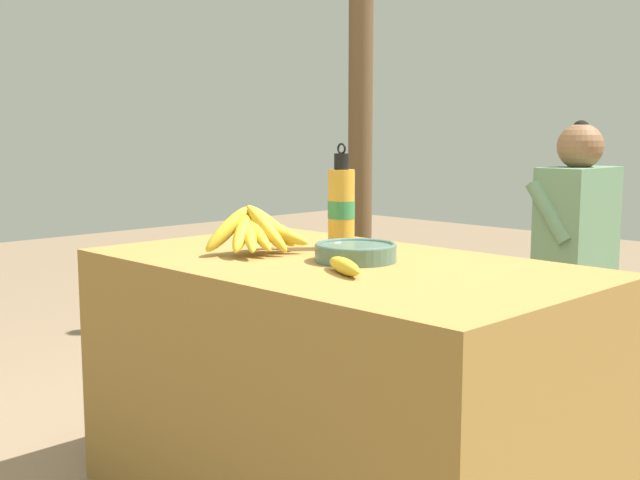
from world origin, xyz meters
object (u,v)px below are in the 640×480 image
wooden_bench (530,301)px  seated_vendor (566,240)px  serving_bowl (356,251)px  loose_banana_front (344,266)px  banana_bunch_green (447,260)px  water_bottle (341,207)px  banana_bunch_ripe (256,230)px  support_post_near (360,113)px

wooden_bench → seated_vendor: seated_vendor is taller
serving_bowl → loose_banana_front: serving_bowl is taller
banana_bunch_green → loose_banana_front: bearing=-62.0°
serving_bowl → seated_vendor: seated_vendor is taller
water_bottle → banana_bunch_ripe: bearing=-111.7°
serving_bowl → water_bottle: 0.25m
loose_banana_front → wooden_bench: (-0.40, 1.56, -0.38)m
water_bottle → support_post_near: (-1.22, 1.42, 0.31)m
water_bottle → loose_banana_front: 0.43m
banana_bunch_green → water_bottle: bearing=-67.1°
seated_vendor → banana_bunch_green: bearing=-2.2°
serving_bowl → loose_banana_front: 0.20m
loose_banana_front → wooden_bench: loose_banana_front is taller
banana_bunch_ripe → seated_vendor: bearing=83.7°
water_bottle → wooden_bench: bearing=94.7°
banana_bunch_ripe → seated_vendor: seated_vendor is taller
serving_bowl → water_bottle: bearing=143.6°
serving_bowl → wooden_bench: bearing=101.7°
loose_banana_front → seated_vendor: bearing=98.6°
support_post_near → wooden_bench: bearing=-7.9°
seated_vendor → water_bottle: bearing=87.6°
wooden_bench → support_post_near: 1.38m
loose_banana_front → banana_bunch_ripe: bearing=172.5°
loose_banana_front → seated_vendor: 1.55m
water_bottle → wooden_bench: 1.36m
wooden_bench → seated_vendor: size_ratio=1.54×
serving_bowl → banana_bunch_green: serving_bowl is taller
wooden_bench → banana_bunch_green: size_ratio=6.06×
serving_bowl → loose_banana_front: size_ratio=1.20×
banana_bunch_ripe → seated_vendor: size_ratio=0.27×
support_post_near → banana_bunch_green: bearing=-12.8°
banana_bunch_ripe → wooden_bench: banana_bunch_ripe is taller
water_bottle → wooden_bench: (-0.10, 1.26, -0.49)m
loose_banana_front → banana_bunch_green: loose_banana_front is taller
banana_bunch_ripe → loose_banana_front: (0.39, -0.05, -0.05)m
banana_bunch_green → wooden_bench: bearing=0.2°
banana_bunch_ripe → banana_bunch_green: size_ratio=1.07×
banana_bunch_ripe → wooden_bench: size_ratio=0.18×
serving_bowl → support_post_near: support_post_near is taller
serving_bowl → banana_bunch_green: (-0.72, 1.40, -0.27)m
serving_bowl → seated_vendor: 1.37m
water_bottle → banana_bunch_green: size_ratio=1.12×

